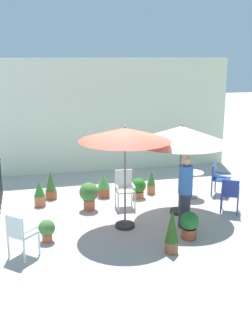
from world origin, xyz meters
name	(u,v)px	position (x,y,z in m)	size (l,w,h in m)	color
ground_plane	(131,214)	(0.00, 0.00, 0.00)	(60.00, 60.00, 0.00)	#B1ACA7
villa_facade	(100,116)	(0.00, 4.20, 1.85)	(8.85, 0.30, 3.70)	silver
patio_umbrella_0	(182,135)	(1.17, -0.23, 1.96)	(2.32, 2.32, 2.24)	#2D2D2D
patio_umbrella_1	(125,136)	(-0.34, -0.76, 2.12)	(2.03, 2.03, 2.35)	#2D2D2D
cafe_table_0	(192,180)	(1.91, 0.78, 0.50)	(0.63, 0.63, 0.72)	white
patio_chair_0	(219,177)	(2.74, 0.87, 0.51)	(0.65, 0.66, 0.86)	#27449B
patio_chair_1	(230,193)	(2.38, -0.52, 0.53)	(0.60, 0.61, 0.88)	#2E3D97
patio_chair_2	(124,186)	(-0.04, 0.53, 0.55)	(0.50, 0.52, 0.95)	white
patio_chair_3	(20,232)	(-2.64, -1.74, 0.54)	(0.63, 0.63, 0.90)	silver
potted_plant_0	(151,182)	(0.93, 1.36, 0.35)	(0.24, 0.24, 0.69)	#D07442
potted_plant_1	(172,231)	(0.25, -2.22, 0.47)	(0.27, 0.27, 0.93)	#955236
potted_plant_2	(40,193)	(-2.16, 1.08, 0.35)	(0.29, 0.29, 0.69)	#BE6642
potted_plant_3	(138,187)	(0.48, 1.10, 0.30)	(0.42, 0.42, 0.56)	#C26B3D
potted_plant_4	(189,224)	(0.84, -1.69, 0.32)	(0.40, 0.40, 0.60)	#A44C2E
potted_plant_5	(104,185)	(-0.43, 1.37, 0.36)	(0.35, 0.35, 0.69)	brown
potted_plant_6	(89,194)	(-0.97, 0.51, 0.42)	(0.48, 0.48, 0.71)	#BE5B41
potted_plant_7	(47,229)	(-2.11, -1.12, 0.28)	(0.35, 0.35, 0.48)	#CC623E
potted_plant_8	(51,186)	(-1.85, 1.58, 0.37)	(0.31, 0.31, 0.77)	brown
standing_person	(185,191)	(0.97, -1.08, 0.86)	(0.45, 0.45, 1.67)	#33333D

